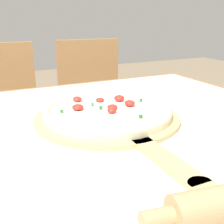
# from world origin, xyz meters

# --- Properties ---
(dining_table) EXTENTS (1.11, 1.03, 0.76)m
(dining_table) POSITION_xyz_m (0.00, 0.00, 0.64)
(dining_table) COLOR olive
(dining_table) RESTS_ON ground_plane
(towel_cloth) EXTENTS (1.03, 0.95, 0.00)m
(towel_cloth) POSITION_xyz_m (0.00, 0.00, 0.76)
(towel_cloth) COLOR silver
(towel_cloth) RESTS_ON dining_table
(pizza_peel) EXTENTS (0.41, 0.61, 0.01)m
(pizza_peel) POSITION_xyz_m (-0.05, 0.01, 0.77)
(pizza_peel) COLOR tan
(pizza_peel) RESTS_ON towel_cloth
(pizza) EXTENTS (0.36, 0.36, 0.04)m
(pizza) POSITION_xyz_m (-0.05, 0.03, 0.79)
(pizza) COLOR beige
(pizza) RESTS_ON pizza_peel
(chair_left) EXTENTS (0.43, 0.43, 0.91)m
(chair_left) POSITION_xyz_m (-0.28, 0.87, 0.53)
(chair_left) COLOR #A37547
(chair_left) RESTS_ON ground_plane
(chair_right) EXTENTS (0.43, 0.43, 0.91)m
(chair_right) POSITION_xyz_m (0.24, 0.87, 0.53)
(chair_right) COLOR #A37547
(chair_right) RESTS_ON ground_plane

